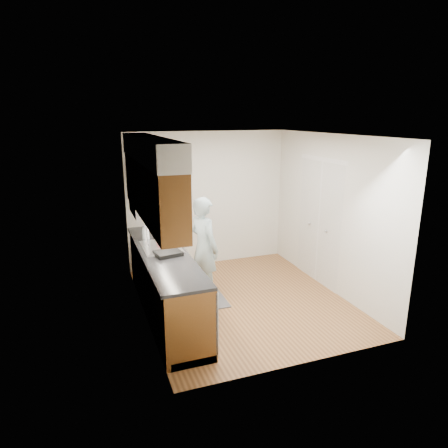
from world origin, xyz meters
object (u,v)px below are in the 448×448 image
at_px(soap_bottle_c, 155,227).
at_px(steel_can, 168,234).
at_px(person, 204,241).
at_px(soap_bottle_b, 164,227).
at_px(soap_bottle_a, 146,231).
at_px(soda_can, 159,236).
at_px(dish_rack, 168,253).

relative_size(soap_bottle_c, steel_can, 1.22).
distance_m(person, soap_bottle_b, 0.77).
bearing_deg(soap_bottle_b, person, -51.26).
height_order(soap_bottle_b, steel_can, soap_bottle_b).
distance_m(person, soap_bottle_c, 0.94).
bearing_deg(soap_bottle_a, soap_bottle_c, 62.32).
xyz_separation_m(soap_bottle_b, steel_can, (-0.02, -0.32, -0.04)).
height_order(soda_can, dish_rack, soda_can).
bearing_deg(person, soda_can, 52.78).
bearing_deg(steel_can, dish_rack, -101.95).
height_order(soap_bottle_b, dish_rack, soap_bottle_b).
bearing_deg(soap_bottle_b, soap_bottle_c, 139.71).
xyz_separation_m(soap_bottle_a, steel_can, (0.33, -0.01, -0.08)).
height_order(person, steel_can, person).
relative_size(steel_can, dish_rack, 0.37).
height_order(steel_can, dish_rack, steel_can).
bearing_deg(steel_can, soap_bottle_a, 177.45).
bearing_deg(dish_rack, steel_can, 68.07).
bearing_deg(steel_can, person, -29.43).
xyz_separation_m(soap_bottle_c, soda_can, (-0.04, -0.50, -0.01)).
relative_size(soda_can, steel_can, 1.07).
bearing_deg(soap_bottle_b, soap_bottle_a, -139.05).
bearing_deg(dish_rack, soda_can, 79.20).
bearing_deg(soda_can, soap_bottle_b, 66.61).
distance_m(soap_bottle_b, dish_rack, 1.09).
distance_m(person, steel_can, 0.58).
bearing_deg(soda_can, person, -17.66).
relative_size(person, soap_bottle_a, 6.34).
relative_size(person, steel_can, 14.45).
xyz_separation_m(soap_bottle_c, dish_rack, (-0.05, -1.18, -0.05)).
distance_m(soap_bottle_a, soap_bottle_b, 0.46).
height_order(person, dish_rack, person).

